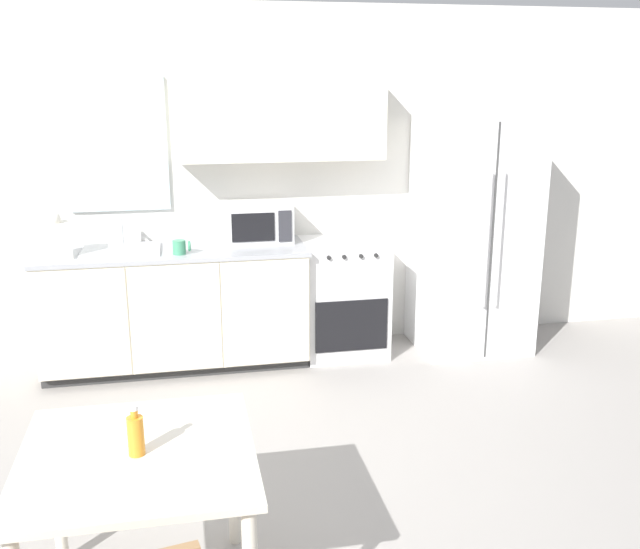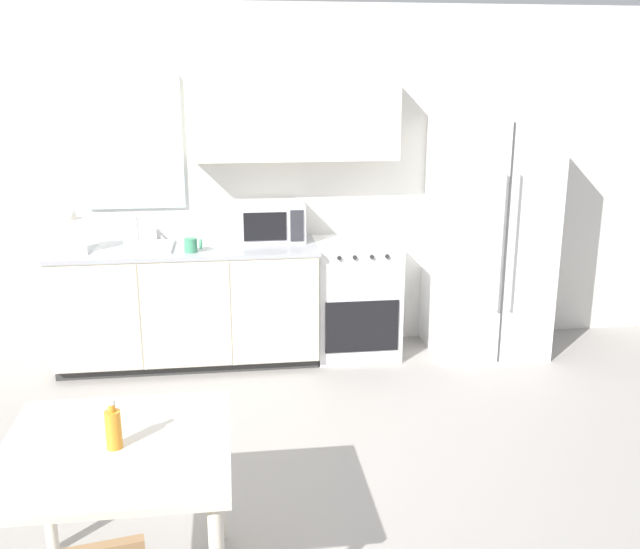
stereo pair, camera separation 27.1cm
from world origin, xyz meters
name	(u,v)px [view 2 (the right image)]	position (x,y,z in m)	size (l,w,h in m)	color
ground_plane	(271,493)	(0.00, 0.00, 0.00)	(12.00, 12.00, 0.00)	gray
wall_back	(254,174)	(0.04, 2.25, 1.42)	(12.00, 0.38, 2.70)	silver
kitchen_counter	(189,305)	(-0.50, 1.92, 0.47)	(1.97, 0.66, 0.92)	#333333
oven_range	(355,298)	(0.81, 1.95, 0.46)	(0.65, 0.60, 0.92)	white
refrigerator	(489,237)	(1.86, 1.89, 0.94)	(0.87, 0.75, 1.88)	white
kitchen_sink	(135,246)	(-0.87, 1.93, 0.94)	(0.56, 0.43, 0.22)	#B7BABC
microwave	(272,222)	(0.16, 2.05, 1.07)	(0.50, 0.34, 0.30)	silver
coffee_mug	(192,245)	(-0.45, 1.76, 0.97)	(0.13, 0.09, 0.10)	#3F8C66
grocery_bag_0	(70,234)	(-1.31, 1.81, 1.07)	(0.25, 0.22, 0.33)	silver
dining_table	(117,471)	(-0.65, -0.75, 0.63)	(0.91, 0.92, 0.74)	beige
drink_bottle	(113,428)	(-0.65, -0.77, 0.83)	(0.06, 0.06, 0.21)	orange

